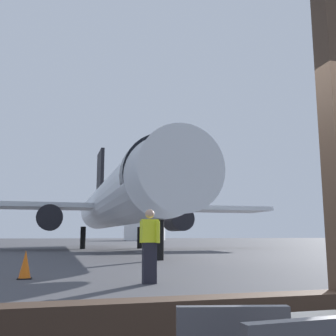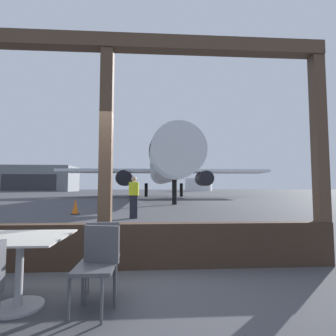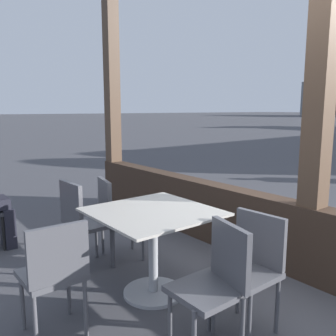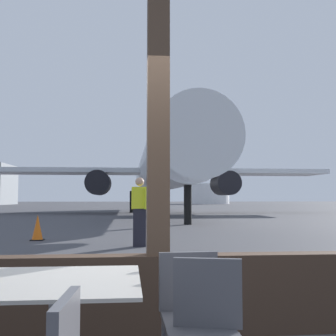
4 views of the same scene
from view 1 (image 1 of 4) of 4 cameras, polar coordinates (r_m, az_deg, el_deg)
ground_plane at (r=42.73m, az=-12.87°, el=-10.79°), size 220.00×220.00×0.00m
airplane at (r=31.47m, az=-7.02°, el=-4.76°), size 27.21×33.09×10.59m
ground_crew_worker at (r=9.72m, az=-2.64°, el=-10.80°), size 0.41×0.45×1.74m
traffic_cone at (r=11.37m, az=-19.61°, el=-12.86°), size 0.36×0.36×0.74m
fuel_storage_tank at (r=90.77m, az=-3.34°, el=-8.86°), size 9.20×9.20×4.30m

